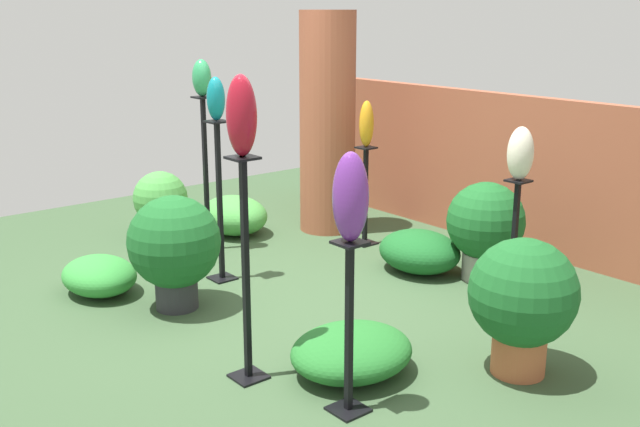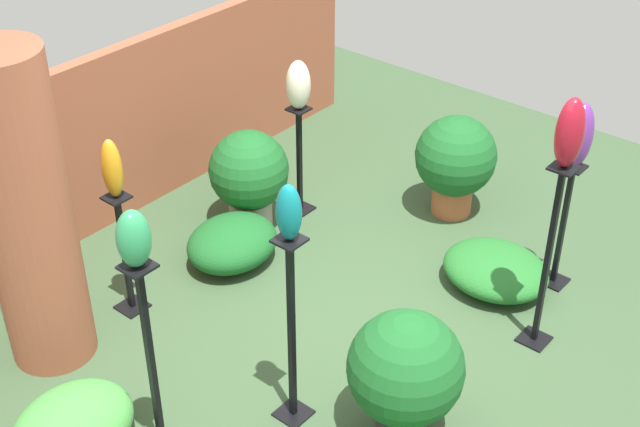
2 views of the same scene
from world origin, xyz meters
TOP-DOWN VIEW (x-y plane):
  - ground_plane at (0.00, 0.00)m, footprint 8.00×8.00m
  - brick_wall_back at (0.00, 2.55)m, footprint 5.60×0.12m
  - brick_pillar at (-1.37, 1.56)m, footprint 0.56×0.56m
  - pedestal_teal at (-0.79, -0.09)m, footprint 0.20×0.20m
  - pedestal_ivory at (1.03, 1.43)m, footprint 0.20×0.20m
  - pedestal_jade at (-1.56, 0.25)m, footprint 0.20×0.20m
  - pedestal_amber at (-0.74, 1.51)m, footprint 0.20×0.20m
  - pedestal_violet at (1.50, -0.70)m, footprint 0.20×0.20m
  - pedestal_ruby at (0.81, -0.91)m, footprint 0.20×0.20m
  - art_vase_teal at (-0.79, -0.09)m, footprint 0.14×0.15m
  - art_vase_ivory at (1.03, 1.43)m, footprint 0.20×0.19m
  - art_vase_jade at (-1.56, 0.25)m, footprint 0.18×0.17m
  - art_vase_amber at (-0.74, 1.51)m, footprint 0.14×0.14m
  - art_vase_violet at (1.50, -0.70)m, footprint 0.20×0.19m
  - art_vase_ruby at (0.81, -0.91)m, footprint 0.18×0.17m
  - potted_plant_walkway_edge at (0.62, 1.61)m, footprint 0.65×0.65m
  - potted_plant_back_center at (1.83, 0.43)m, footprint 0.67×0.67m
  - potted_plant_mid_right at (-0.47, -0.70)m, footprint 0.70×0.70m
  - foliage_bed_west at (0.13, 1.34)m, footprint 0.75×0.64m
  - foliage_bed_center at (1.17, -0.38)m, footprint 0.70×0.81m
  - foliage_bed_rear at (-1.84, 0.72)m, footprint 0.77×0.63m

SIDE VIEW (x-z plane):
  - ground_plane at x=0.00m, z-range 0.00..0.00m
  - foliage_bed_center at x=1.17m, z-range 0.00..0.29m
  - foliage_bed_west at x=0.13m, z-range 0.00..0.36m
  - foliage_bed_rear at x=-1.84m, z-range 0.00..0.39m
  - pedestal_amber at x=-0.74m, z-range -0.05..0.91m
  - pedestal_ivory at x=1.03m, z-range -0.05..0.91m
  - pedestal_violet at x=1.50m, z-range -0.05..0.96m
  - potted_plant_walkway_edge at x=0.62m, z-range 0.05..0.89m
  - potted_plant_mid_right at x=-0.47m, z-range 0.06..0.94m
  - potted_plant_back_center at x=1.83m, z-range 0.07..0.94m
  - pedestal_teal at x=-0.79m, z-range -0.05..1.29m
  - pedestal_ruby at x=0.81m, z-range -0.05..1.34m
  - pedestal_jade at x=-1.56m, z-range -0.05..1.39m
  - brick_wall_back at x=0.00m, z-range 0.00..1.45m
  - brick_pillar at x=-1.37m, z-range 0.00..2.20m
  - art_vase_ivory at x=1.03m, z-range 0.96..1.36m
  - art_vase_amber at x=-0.74m, z-range 0.96..1.39m
  - art_vase_violet at x=1.50m, z-range 1.01..1.50m
  - art_vase_teal at x=-0.79m, z-range 1.35..1.69m
  - art_vase_jade at x=-1.56m, z-range 1.45..1.78m
  - art_vase_ruby at x=0.81m, z-range 1.39..1.86m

